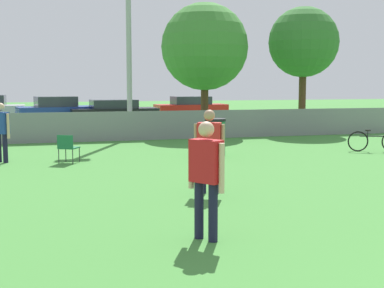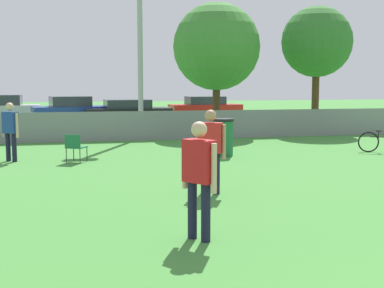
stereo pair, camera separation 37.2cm
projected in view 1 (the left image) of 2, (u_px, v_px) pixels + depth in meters
fence_backline at (181, 125)px, 20.60m from camera, size 18.80×0.07×1.21m
light_pole at (129, 21)px, 20.36m from camera, size 0.90×0.36×7.53m
tree_near_pole at (205, 47)px, 22.52m from camera, size 3.68×3.68×5.52m
tree_far_right at (303, 43)px, 23.66m from camera, size 3.11×3.11×5.51m
player_defender_red at (206, 172)px, 7.31m from camera, size 0.44×0.52×1.65m
player_thrower_red at (209, 145)px, 10.41m from camera, size 0.55×0.40×1.65m
spectator_in_blue at (1, 128)px, 14.49m from camera, size 0.47×0.45×1.63m
folding_chair_sideline at (68, 146)px, 14.43m from camera, size 0.62×0.62×0.78m
bicycle_sideline at (375, 141)px, 16.84m from camera, size 1.61×0.66×0.70m
trash_bin at (215, 137)px, 15.90m from camera, size 0.63×0.63×1.11m
parked_car_blue at (56, 111)px, 28.18m from camera, size 4.16×2.41×1.45m
parked_car_dark at (114, 111)px, 28.44m from camera, size 4.67×2.12×1.27m
parked_car_red at (191, 107)px, 32.44m from camera, size 4.37×1.88×1.34m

